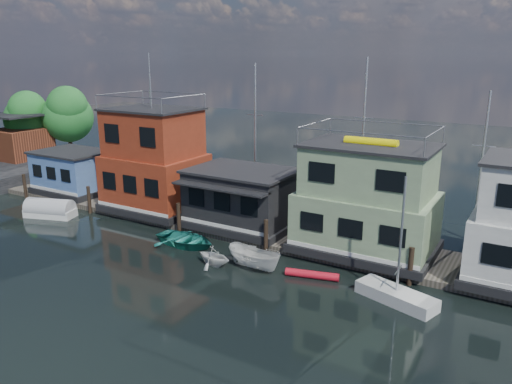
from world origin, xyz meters
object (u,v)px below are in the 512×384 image
Objects in this scene: dinghy_white at (214,256)px; dinghy_teal at (186,239)px; motorboat at (255,258)px; houseboat_blue at (74,172)px; red_kayak at (312,275)px; houseboat_red at (155,162)px; houseboat_dark at (242,198)px; day_sailer at (396,295)px; houseboat_green at (367,201)px; tarp_runabout at (50,210)px.

dinghy_teal is at bearing 68.98° from dinghy_white.
motorboat is 5.90m from dinghy_teal.
houseboat_blue is 1.50× the size of dinghy_teal.
dinghy_white is at bearing 179.02° from red_kayak.
dinghy_teal is at bearing 89.13° from motorboat.
houseboat_blue is 9.69m from houseboat_red.
red_kayak is (7.58, -4.71, -2.20)m from houseboat_dark.
dinghy_teal is at bearing -34.82° from houseboat_red.
dinghy_teal is 14.04m from day_sailer.
houseboat_blue is at bearing -171.65° from day_sailer.
houseboat_blue is 2.12× the size of red_kayak.
day_sailer is (4.83, -0.35, 0.18)m from red_kayak.
houseboat_red is at bearing -175.99° from day_sailer.
houseboat_green is 24.15m from tarp_runabout.
houseboat_red is 21.35m from day_sailer.
tarp_runabout is 16.28m from dinghy_white.
motorboat is (-4.80, -5.38, -2.84)m from houseboat_green.
motorboat is at bearing -13.91° from houseboat_blue.
houseboat_red is 5.18× the size of dinghy_white.
houseboat_dark is at bearing -0.14° from houseboat_red.
houseboat_dark is at bearing -179.88° from houseboat_green.
dinghy_teal is at bearing -110.11° from houseboat_dark.
houseboat_red is 1.80× the size of day_sailer.
motorboat is (4.20, -5.36, -1.70)m from houseboat_dark.
houseboat_red is 2.78× the size of dinghy_teal.
houseboat_blue is 17.50m from houseboat_dark.
houseboat_blue is at bearing 179.94° from houseboat_dark.
houseboat_green is at bearing 141.88° from day_sailer.
houseboat_green is 3.67× the size of dinghy_white.
houseboat_green is 5.95m from red_kayak.
houseboat_dark is 1.13× the size of day_sailer.
red_kayak is (-1.42, -4.72, -3.33)m from houseboat_green.
red_kayak is 0.46× the size of day_sailer.
houseboat_red reaches higher than red_kayak.
houseboat_green is 7.74m from motorboat.
dinghy_teal is (-1.62, -4.42, -1.97)m from houseboat_dark.
houseboat_dark is 3.23× the size of dinghy_white.
houseboat_red is 16.73m from red_kayak.
houseboat_red is 3.92× the size of red_kayak.
motorboat reaches higher than dinghy_white.
houseboat_dark is 1.73× the size of dinghy_teal.
dinghy_teal is at bearing -164.62° from day_sailer.
houseboat_red is at bearing 0.00° from houseboat_blue.
day_sailer reaches higher than dinghy_white.
tarp_runabout is 1.11× the size of motorboat.
tarp_runabout is 18.64m from motorboat.
houseboat_green reaches higher than motorboat.
houseboat_red is 1.41× the size of houseboat_green.
houseboat_blue reaches higher than dinghy_teal.
dinghy_white is 5.94m from red_kayak.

